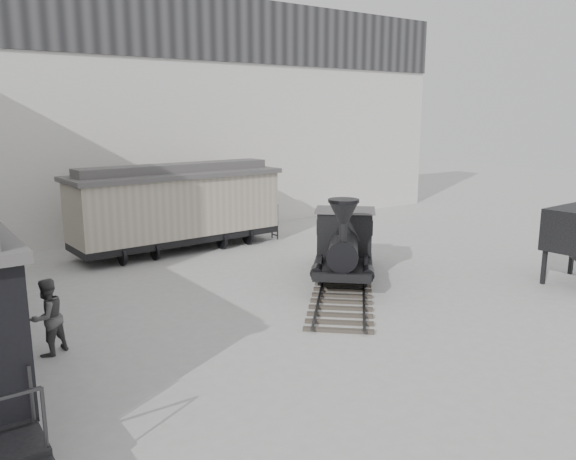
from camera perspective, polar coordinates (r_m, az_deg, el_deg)
ground at (r=15.55m, az=8.02°, el=-9.39°), size 90.00×90.00×0.00m
north_wall at (r=27.43m, az=-13.75°, el=11.33°), size 34.00×2.51×11.00m
locomotive at (r=19.04m, az=5.73°, el=-1.88°), size 7.09×7.59×3.02m
boxcar at (r=23.53m, az=-11.18°, el=2.47°), size 8.92×3.23×3.59m
visitor_a at (r=15.82m, az=-26.86°, el=-6.89°), size 0.75×0.72×1.72m
visitor_b at (r=14.38m, az=-23.26°, el=-8.13°), size 1.12×1.04×1.84m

